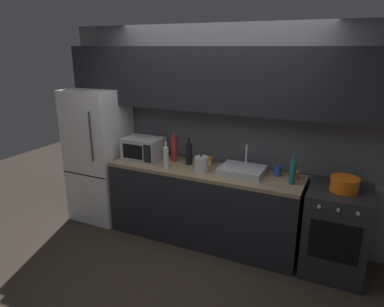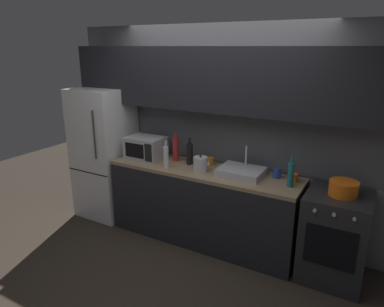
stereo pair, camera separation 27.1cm
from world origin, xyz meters
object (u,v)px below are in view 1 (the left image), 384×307
(cooking_pot, at_px, (345,184))
(mug_orange, at_px, (295,175))
(mug_amber, at_px, (209,161))
(mug_blue, at_px, (277,171))
(microwave, at_px, (143,148))
(wine_bottle_dark, at_px, (189,154))
(kettle, at_px, (201,164))
(refrigerator, at_px, (100,155))
(wine_bottle_clear, at_px, (166,157))
(oven_range, at_px, (336,232))
(wine_bottle_red, at_px, (174,149))
(wine_bottle_teal, at_px, (293,172))

(cooking_pot, bearing_deg, mug_orange, 166.50)
(mug_amber, bearing_deg, mug_blue, -1.85)
(mug_orange, bearing_deg, mug_blue, 170.13)
(microwave, relative_size, cooking_pot, 1.72)
(wine_bottle_dark, height_order, mug_blue, wine_bottle_dark)
(kettle, xyz_separation_m, mug_orange, (0.99, 0.20, -0.04))
(refrigerator, bearing_deg, mug_blue, 3.72)
(wine_bottle_clear, bearing_deg, refrigerator, 171.61)
(wine_bottle_dark, bearing_deg, refrigerator, -176.47)
(wine_bottle_clear, bearing_deg, mug_amber, 40.77)
(wine_bottle_dark, bearing_deg, kettle, -34.30)
(oven_range, xyz_separation_m, mug_blue, (-0.66, 0.15, 0.50))
(wine_bottle_red, xyz_separation_m, wine_bottle_dark, (0.21, -0.03, -0.02))
(wine_bottle_clear, bearing_deg, wine_bottle_dark, 54.50)
(microwave, xyz_separation_m, mug_amber, (0.82, 0.16, -0.09))
(wine_bottle_teal, relative_size, cooking_pot, 1.19)
(microwave, height_order, mug_amber, microwave)
(wine_bottle_clear, xyz_separation_m, mug_amber, (0.39, 0.34, -0.09))
(mug_amber, bearing_deg, microwave, -169.10)
(kettle, height_order, mug_blue, kettle)
(mug_blue, bearing_deg, oven_range, -13.02)
(microwave, relative_size, wine_bottle_teal, 1.44)
(mug_blue, bearing_deg, wine_bottle_red, -177.95)
(microwave, bearing_deg, wine_bottle_red, 12.74)
(wine_bottle_teal, bearing_deg, mug_orange, 90.26)
(refrigerator, bearing_deg, mug_orange, 2.70)
(wine_bottle_clear, relative_size, wine_bottle_teal, 1.01)
(mug_blue, bearing_deg, cooking_pot, -12.51)
(oven_range, bearing_deg, mug_amber, 173.09)
(wine_bottle_clear, distance_m, mug_amber, 0.53)
(refrigerator, distance_m, mug_orange, 2.51)
(oven_range, relative_size, mug_amber, 10.10)
(oven_range, xyz_separation_m, kettle, (-1.46, -0.08, 0.53))
(oven_range, xyz_separation_m, wine_bottle_clear, (-1.87, -0.16, 0.58))
(wine_bottle_teal, relative_size, mug_amber, 3.59)
(refrigerator, xyz_separation_m, wine_bottle_teal, (2.51, -0.03, 0.16))
(wine_bottle_teal, distance_m, mug_amber, 1.03)
(refrigerator, height_order, wine_bottle_teal, refrigerator)
(kettle, relative_size, wine_bottle_clear, 0.60)
(mug_blue, distance_m, cooking_pot, 0.70)
(wine_bottle_teal, xyz_separation_m, cooking_pot, (0.49, 0.03, -0.06))
(mug_orange, relative_size, mug_amber, 1.02)
(kettle, bearing_deg, wine_bottle_clear, -168.25)
(kettle, height_order, wine_bottle_red, wine_bottle_red)
(oven_range, bearing_deg, wine_bottle_dark, 177.28)
(wine_bottle_clear, xyz_separation_m, cooking_pot, (1.89, 0.16, -0.06))
(refrigerator, height_order, kettle, refrigerator)
(wine_bottle_red, distance_m, wine_bottle_teal, 1.44)
(mug_amber, relative_size, mug_blue, 0.83)
(microwave, distance_m, kettle, 0.84)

